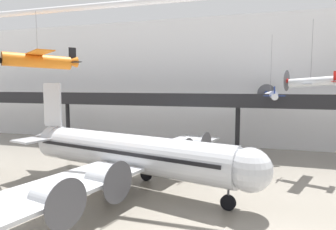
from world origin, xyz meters
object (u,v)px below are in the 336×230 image
Objects in this scene: suspended_plane_orange_highwing at (38,61)px; suspended_plane_silver_racer at (310,82)px; suspended_plane_white_twin at (270,95)px; airliner_silver_main at (126,153)px.

suspended_plane_silver_racer is (26.90, 11.79, -2.12)m from suspended_plane_orange_highwing.
suspended_plane_white_twin is at bearing -46.34° from suspended_plane_silver_racer.
airliner_silver_main is 3.80× the size of suspended_plane_orange_highwing.
suspended_plane_orange_highwing is at bearing -154.68° from airliner_silver_main.
suspended_plane_orange_highwing is at bearing 122.81° from suspended_plane_white_twin.
airliner_silver_main is 24.11m from suspended_plane_white_twin.
suspended_plane_orange_highwing reaches higher than airliner_silver_main.
suspended_plane_white_twin reaches higher than airliner_silver_main.
suspended_plane_orange_highwing is (-22.91, -20.60, 3.94)m from suspended_plane_white_twin.
suspended_plane_silver_racer is (18.15, 9.97, 7.15)m from airliner_silver_main.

